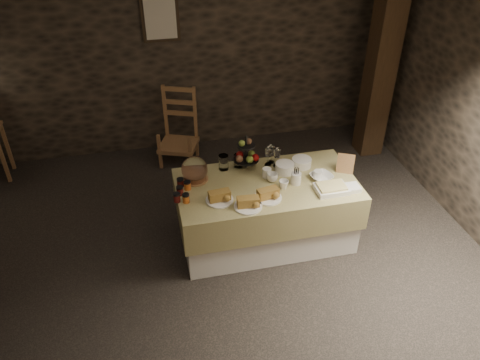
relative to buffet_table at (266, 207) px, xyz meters
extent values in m
cube|color=black|center=(-0.61, -0.33, -0.40)|extent=(5.50, 5.00, 0.01)
cube|color=black|center=(-0.61, 2.17, 0.90)|extent=(5.50, 0.02, 2.60)
cube|color=white|center=(0.00, 0.00, -0.07)|extent=(1.70, 0.88, 0.66)
cube|color=olive|center=(0.00, 0.00, 0.12)|extent=(1.77, 0.94, 0.36)
cube|color=brown|center=(-2.82, 1.72, -0.08)|extent=(0.04, 0.04, 0.64)
cube|color=brown|center=(-2.82, 2.02, -0.08)|extent=(0.04, 0.04, 0.64)
cube|color=brown|center=(-0.70, 1.71, -0.16)|extent=(0.59, 0.58, 0.05)
cube|color=brown|center=(-0.70, 1.90, 0.37)|extent=(0.42, 0.19, 0.44)
cube|color=black|center=(1.85, 1.45, 0.90)|extent=(0.30, 0.30, 2.60)
cube|color=black|center=(-0.76, 2.14, 1.35)|extent=(0.45, 0.03, 0.55)
cube|color=beige|center=(-0.76, 2.12, 1.35)|extent=(0.37, 0.01, 0.47)
cylinder|color=white|center=(0.23, 0.16, 0.35)|extent=(0.19, 0.19, 0.10)
cylinder|color=white|center=(0.43, 0.23, 0.34)|extent=(0.20, 0.20, 0.08)
cylinder|color=white|center=(0.27, -0.06, 0.36)|extent=(0.10, 0.10, 0.12)
imported|color=white|center=(0.06, 0.03, 0.34)|extent=(0.14, 0.14, 0.09)
imported|color=white|center=(0.13, -0.12, 0.34)|extent=(0.11, 0.11, 0.09)
cylinder|color=white|center=(0.03, 0.11, 0.34)|extent=(0.09, 0.09, 0.09)
cylinder|color=white|center=(0.51, -0.03, 0.34)|extent=(0.08, 0.08, 0.09)
imported|color=white|center=(0.54, -0.05, 0.32)|extent=(0.27, 0.27, 0.05)
cylinder|color=brown|center=(-0.68, 0.22, 0.30)|extent=(0.26, 0.26, 0.01)
cylinder|color=brown|center=(-0.68, 0.22, 0.34)|extent=(0.22, 0.22, 0.07)
sphere|color=white|center=(-0.68, 0.22, 0.42)|extent=(0.26, 0.26, 0.26)
cylinder|color=black|center=(-0.13, 0.32, 0.48)|extent=(0.03, 0.03, 0.37)
cylinder|color=black|center=(-0.13, 0.32, 0.40)|extent=(0.26, 0.26, 0.01)
cylinder|color=black|center=(-0.13, 0.32, 0.56)|extent=(0.18, 0.18, 0.01)
sphere|color=olive|center=(-0.07, 0.36, 0.43)|extent=(0.08, 0.08, 0.08)
sphere|color=maroon|center=(-0.19, 0.37, 0.43)|extent=(0.08, 0.08, 0.08)
sphere|color=olive|center=(-0.11, 0.26, 0.43)|extent=(0.08, 0.08, 0.08)
sphere|color=brown|center=(-0.21, 0.29, 0.43)|extent=(0.08, 0.08, 0.08)
sphere|color=maroon|center=(-0.05, 0.28, 0.43)|extent=(0.08, 0.08, 0.08)
cylinder|color=white|center=(-0.50, -0.18, 0.30)|extent=(0.26, 0.26, 0.01)
cube|color=brown|center=(-0.50, -0.18, 0.36)|extent=(0.21, 0.11, 0.09)
cylinder|color=white|center=(-0.27, -0.33, 0.30)|extent=(0.26, 0.26, 0.01)
cube|color=brown|center=(-0.27, -0.33, 0.36)|extent=(0.21, 0.10, 0.09)
cylinder|color=white|center=(-0.06, -0.24, 0.30)|extent=(0.26, 0.26, 0.01)
cube|color=brown|center=(-0.06, -0.24, 0.36)|extent=(0.21, 0.13, 0.09)
cylinder|color=#5D1614|center=(-0.85, 0.00, 0.33)|extent=(0.06, 0.06, 0.07)
cylinder|color=orange|center=(-0.81, -0.13, 0.33)|extent=(0.06, 0.06, 0.07)
cylinder|color=#5D1614|center=(-0.89, -0.10, 0.33)|extent=(0.06, 0.06, 0.07)
cylinder|color=orange|center=(-0.77, 0.07, 0.33)|extent=(0.06, 0.06, 0.07)
cylinder|color=#5D1614|center=(-0.83, 0.13, 0.33)|extent=(0.06, 0.06, 0.07)
cube|color=white|center=(0.56, -0.26, 0.32)|extent=(0.30, 0.22, 0.05)
cube|color=#E8D682|center=(0.56, -0.26, 0.36)|extent=(0.26, 0.18, 0.02)
cube|color=white|center=(0.76, -0.28, 0.32)|extent=(0.14, 0.14, 0.04)
cube|color=brown|center=(0.82, 0.02, 0.39)|extent=(0.18, 0.14, 0.22)
cylinder|color=white|center=(-0.36, 0.34, 0.38)|extent=(0.10, 0.10, 0.16)
cylinder|color=white|center=(-0.21, 0.36, 0.37)|extent=(0.09, 0.09, 0.14)
camera|label=1|loc=(-1.09, -3.60, 2.91)|focal=35.00mm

